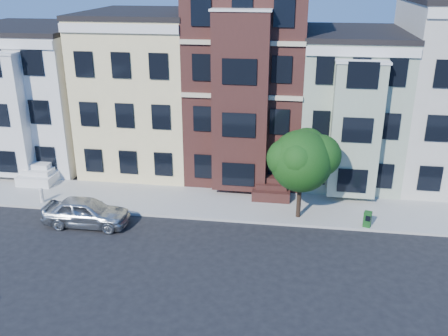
% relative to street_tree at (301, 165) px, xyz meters
% --- Properties ---
extents(ground, '(120.00, 120.00, 0.00)m').
position_rel_street_tree_xyz_m(ground, '(-3.55, -6.92, -3.17)').
color(ground, black).
extents(far_sidewalk, '(60.00, 4.00, 0.15)m').
position_rel_street_tree_xyz_m(far_sidewalk, '(-3.55, 1.08, -3.10)').
color(far_sidewalk, '#9E9B93').
rests_on(far_sidewalk, ground).
extents(house_white, '(8.00, 9.00, 9.00)m').
position_rel_street_tree_xyz_m(house_white, '(-18.55, 7.58, 1.33)').
color(house_white, silver).
rests_on(house_white, ground).
extents(house_yellow, '(7.00, 9.00, 10.00)m').
position_rel_street_tree_xyz_m(house_yellow, '(-10.55, 7.58, 1.83)').
color(house_yellow, beige).
rests_on(house_yellow, ground).
extents(house_brown, '(7.00, 9.00, 12.00)m').
position_rel_street_tree_xyz_m(house_brown, '(-3.55, 7.58, 2.83)').
color(house_brown, '#391B17').
rests_on(house_brown, ground).
extents(house_green, '(6.00, 9.00, 9.00)m').
position_rel_street_tree_xyz_m(house_green, '(2.95, 7.58, 1.33)').
color(house_green, '#98A68C').
rests_on(house_green, ground).
extents(street_tree, '(5.21, 5.21, 6.05)m').
position_rel_street_tree_xyz_m(street_tree, '(0.00, 0.00, 0.00)').
color(street_tree, '#1B4C14').
rests_on(street_tree, far_sidewalk).
extents(parked_car, '(4.56, 1.84, 1.55)m').
position_rel_street_tree_xyz_m(parked_car, '(-11.14, -2.33, -2.40)').
color(parked_car, '#A6ABB0').
rests_on(parked_car, ground).
extents(newspaper_box, '(0.47, 0.45, 0.85)m').
position_rel_street_tree_xyz_m(newspaper_box, '(3.59, -0.62, -2.60)').
color(newspaper_box, '#19551D').
rests_on(newspaper_box, far_sidewalk).
extents(fire_hydrant, '(0.26, 0.26, 0.71)m').
position_rel_street_tree_xyz_m(fire_hydrant, '(-14.71, -0.31, -2.67)').
color(fire_hydrant, beige).
rests_on(fire_hydrant, far_sidewalk).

